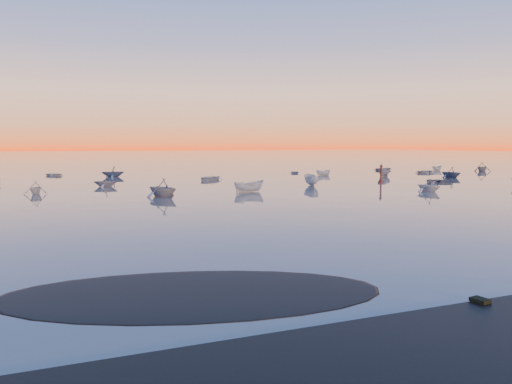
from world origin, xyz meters
TOP-DOWN VIEW (x-y plane):
  - ground at (0.00, 100.00)m, footprint 600.00×600.00m
  - moored_fleet at (0.00, 53.00)m, footprint 124.00×58.00m
  - boat_near_center at (0.63, 38.76)m, footprint 1.98×4.05m
  - boat_near_right at (20.91, 31.08)m, footprint 3.64×2.10m
  - channel_marker at (24.32, 45.13)m, footprint 0.81×0.81m

SIDE VIEW (x-z plane):
  - ground at x=0.00m, z-range 0.00..0.00m
  - moored_fleet at x=0.00m, z-range -0.60..0.60m
  - boat_near_center at x=0.63m, z-range -0.68..0.68m
  - boat_near_right at x=20.91m, z-range -0.60..0.60m
  - channel_marker at x=24.32m, z-range -0.30..2.58m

